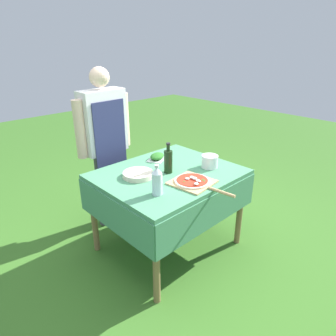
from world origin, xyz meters
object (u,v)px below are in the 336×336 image
herb_container (157,157)px  plate_stack (138,174)px  pizza_on_peel (194,182)px  person_cook (105,137)px  mixing_tub (210,161)px  oil_bottle (168,161)px  prep_table (168,183)px  water_bottle (157,181)px

herb_container → plate_stack: size_ratio=0.95×
pizza_on_peel → herb_container: 0.59m
pizza_on_peel → person_cook: bearing=90.4°
person_cook → pizza_on_peel: size_ratio=2.92×
mixing_tub → plate_stack: (-0.57, 0.28, -0.03)m
pizza_on_peel → oil_bottle: size_ratio=2.06×
person_cook → herb_container: size_ratio=6.52×
person_cook → herb_container: (0.27, -0.44, -0.15)m
oil_bottle → herb_container: (0.14, 0.29, -0.08)m
pizza_on_peel → oil_bottle: oil_bottle is taller
prep_table → person_cook: (-0.14, 0.73, 0.27)m
prep_table → water_bottle: size_ratio=5.05×
oil_bottle → mixing_tub: size_ratio=1.82×
person_cook → mixing_tub: person_cook is taller
pizza_on_peel → herb_container: (0.14, 0.58, 0.01)m
prep_table → herb_container: herb_container is taller
pizza_on_peel → plate_stack: size_ratio=2.11×
prep_table → mixing_tub: size_ratio=8.07×
water_bottle → plate_stack: 0.35m
mixing_tub → water_bottle: bearing=-175.2°
prep_table → pizza_on_peel: bearing=-91.1°
person_cook → pizza_on_peel: (0.14, -1.02, -0.16)m
herb_container → mixing_tub: size_ratio=1.68×
person_cook → water_bottle: (-0.19, -0.95, -0.07)m
pizza_on_peel → mixing_tub: bearing=12.3°
prep_table → oil_bottle: bearing=175.0°
oil_bottle → mixing_tub: oil_bottle is taller
prep_table → plate_stack: size_ratio=4.55×
water_bottle → plate_stack: size_ratio=0.90×
person_cook → water_bottle: 0.97m
person_cook → herb_container: 0.54m
prep_table → oil_bottle: 0.20m
person_cook → pizza_on_peel: person_cook is taller
water_bottle → herb_container: size_ratio=0.95×
pizza_on_peel → water_bottle: (-0.32, 0.06, 0.09)m
pizza_on_peel → water_bottle: bearing=161.4°
person_cook → mixing_tub: bearing=115.6°
pizza_on_peel → plate_stack: (-0.23, 0.40, 0.01)m
prep_table → water_bottle: 0.45m
herb_container → mixing_tub: mixing_tub is taller
person_cook → oil_bottle: 0.74m
plate_stack → person_cook: bearing=81.2°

